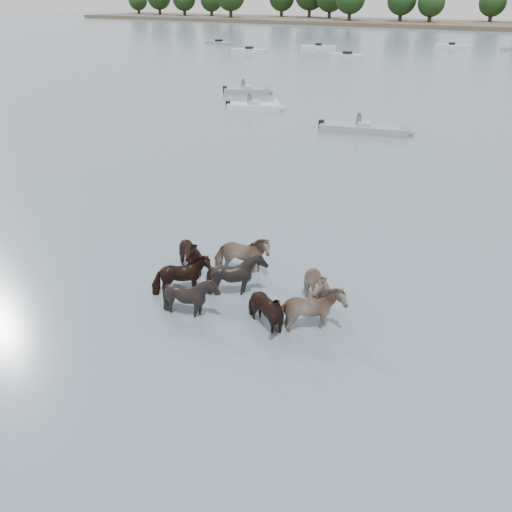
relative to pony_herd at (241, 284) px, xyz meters
The scene contains 6 objects.
ground 1.93m from the pony_herd, 71.03° to the right, with size 400.00×400.00×0.00m, color slate.
shoreline 163.69m from the pony_herd, 115.09° to the left, with size 160.00×30.00×1.00m, color #4C4233.
pony_herd is the anchor object (origin of this frame).
motorboat_a 29.70m from the pony_herd, 119.27° to the left, with size 4.85×3.29×1.92m.
motorboat_b 23.39m from the pony_herd, 99.96° to the left, with size 6.49×2.98×1.92m.
motorboat_f 37.45m from the pony_herd, 120.68° to the left, with size 4.76×3.54×1.92m.
Camera 1 is at (7.36, -10.51, 8.60)m, focal length 38.44 mm.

